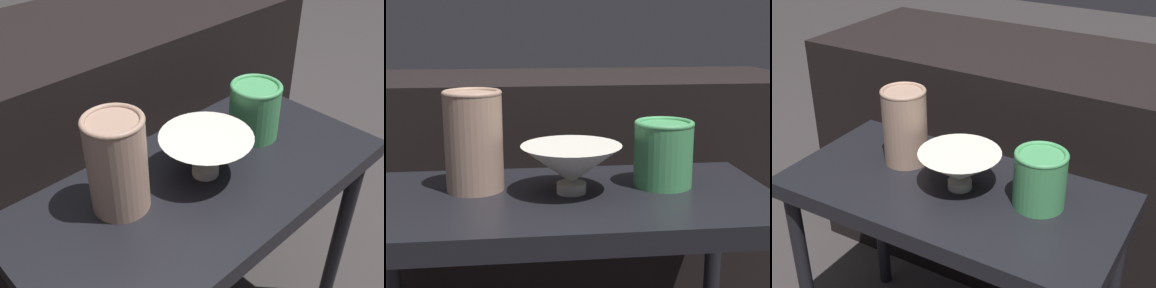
# 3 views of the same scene
# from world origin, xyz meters

# --- Properties ---
(table) EXTENTS (0.77, 0.38, 0.54)m
(table) POSITION_xyz_m (0.00, 0.00, 0.47)
(table) COLOR black
(table) RESTS_ON ground_plane
(couch_backdrop) EXTENTS (1.36, 0.50, 0.71)m
(couch_backdrop) POSITION_xyz_m (0.00, 0.51, 0.36)
(couch_backdrop) COLOR black
(couch_backdrop) RESTS_ON ground_plane
(bowl) EXTENTS (0.18, 0.18, 0.09)m
(bowl) POSITION_xyz_m (0.01, 0.01, 0.60)
(bowl) COLOR silver
(bowl) RESTS_ON table
(vase_textured_left) EXTENTS (0.11, 0.11, 0.19)m
(vase_textured_left) POSITION_xyz_m (-0.16, 0.05, 0.64)
(vase_textured_left) COLOR tan
(vase_textured_left) RESTS_ON table
(vase_colorful_right) EXTENTS (0.11, 0.11, 0.13)m
(vase_colorful_right) POSITION_xyz_m (0.19, 0.04, 0.61)
(vase_colorful_right) COLOR #47995B
(vase_colorful_right) RESTS_ON table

